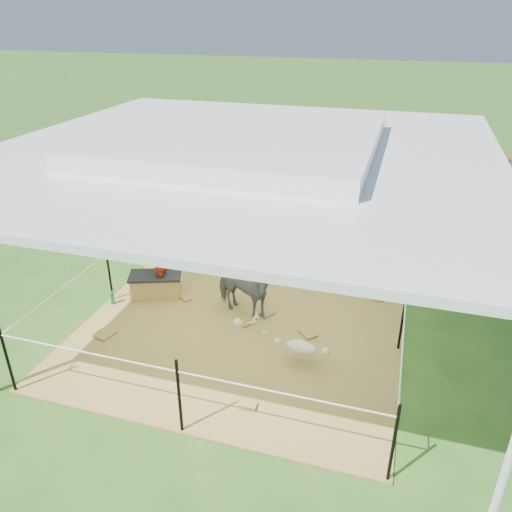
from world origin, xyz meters
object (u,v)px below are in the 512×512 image
(foal, at_px, (301,346))
(green_bottle, at_px, (112,298))
(woman, at_px, (158,251))
(distant_person, at_px, (431,160))
(straw_bale, at_px, (156,286))
(trash_barrel, at_px, (456,186))
(picnic_table_near, at_px, (410,165))
(pony, at_px, (242,290))

(foal, bearing_deg, green_bottle, -179.55)
(foal, bearing_deg, woman, 168.68)
(woman, relative_size, distant_person, 0.72)
(straw_bale, bearing_deg, woman, 0.00)
(woman, distance_m, green_bottle, 1.06)
(woman, relative_size, trash_barrel, 0.98)
(green_bottle, distance_m, foal, 3.25)
(green_bottle, xyz_separation_m, picnic_table_near, (4.34, 8.58, 0.18))
(straw_bale, distance_m, pony, 1.57)
(trash_barrel, xyz_separation_m, distant_person, (-0.56, 1.58, 0.17))
(straw_bale, xyz_separation_m, pony, (1.54, -0.15, 0.27))
(straw_bale, height_order, foal, foal)
(woman, distance_m, picnic_table_near, 8.94)
(foal, distance_m, picnic_table_near, 9.24)
(pony, bearing_deg, foal, -110.22)
(woman, bearing_deg, straw_bale, -110.31)
(pony, relative_size, trash_barrel, 1.11)
(foal, relative_size, trash_barrel, 1.07)
(green_bottle, height_order, picnic_table_near, picnic_table_near)
(pony, bearing_deg, straw_bale, 102.86)
(green_bottle, relative_size, pony, 0.20)
(woman, xyz_separation_m, picnic_table_near, (3.69, 8.13, -0.52))
(pony, bearing_deg, trash_barrel, -9.82)
(straw_bale, xyz_separation_m, green_bottle, (-0.55, -0.45, -0.06))
(green_bottle, bearing_deg, foal, -10.47)
(green_bottle, distance_m, trash_barrel, 8.43)
(pony, bearing_deg, picnic_table_near, 3.34)
(woman, distance_m, pony, 1.49)
(woman, height_order, distant_person, woman)
(straw_bale, bearing_deg, green_bottle, -140.71)
(picnic_table_near, bearing_deg, trash_barrel, -48.44)
(green_bottle, distance_m, picnic_table_near, 9.61)
(green_bottle, height_order, pony, pony)
(trash_barrel, height_order, picnic_table_near, trash_barrel)
(woman, height_order, pony, woman)
(pony, relative_size, foal, 1.03)
(woman, height_order, green_bottle, woman)
(pony, height_order, trash_barrel, trash_barrel)
(picnic_table_near, xyz_separation_m, distant_person, (0.51, -0.54, 0.33))
(trash_barrel, bearing_deg, woman, -128.43)
(distant_person, bearing_deg, pony, 55.59)
(straw_bale, height_order, distant_person, distant_person)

